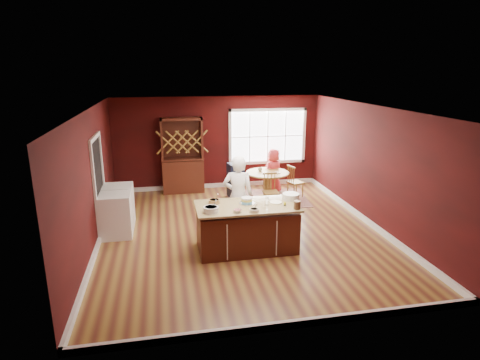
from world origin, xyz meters
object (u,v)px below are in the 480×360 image
chair_east (296,181)px  dryer (119,205)px  kitchen_island (247,228)px  dining_table (267,180)px  high_chair (236,179)px  washer (116,215)px  baker (238,196)px  seated_woman (273,171)px  hutch (182,156)px  layer_cake (247,201)px  chair_north (271,174)px  toddler (238,168)px  chair_south (271,191)px

chair_east → dryer: bearing=87.5°
kitchen_island → dining_table: (1.21, 3.02, 0.10)m
dining_table → dryer: size_ratio=1.24×
high_chair → washer: high_chair is taller
high_chair → dryer: 3.35m
kitchen_island → baker: (-0.04, 0.70, 0.44)m
dining_table → seated_woman: seated_woman is taller
kitchen_island → hutch: (-1.01, 4.10, 0.63)m
layer_cake → seated_woman: seated_woman is taller
chair_north → toddler: toddler is taller
high_chair → dryer: size_ratio=1.06×
chair_south → dryer: bearing=-172.2°
seated_woman → toddler: (-1.05, -0.11, 0.17)m
chair_north → toddler: 1.22m
seated_woman → hutch: size_ratio=0.60×
chair_east → baker: bearing=121.1°
baker → chair_south: 1.99m
chair_south → toddler: size_ratio=3.50×
toddler → kitchen_island: bearing=-97.8°
dining_table → washer: 4.23m
kitchen_island → washer: (-2.59, 1.16, 0.03)m
kitchen_island → layer_cake: (0.02, 0.10, 0.54)m
kitchen_island → chair_south: kitchen_island is taller
layer_cake → dining_table: bearing=67.8°
chair_north → hutch: hutch is taller
seated_woman → chair_east: bearing=107.9°
kitchen_island → baker: 0.82m
dining_table → baker: bearing=-118.4°
baker → toddler: bearing=-85.3°
high_chair → chair_north: bearing=14.7°
baker → layer_cake: baker is taller
kitchen_island → dryer: size_ratio=2.10×
hutch → dryer: size_ratio=2.28×
chair_north → washer: 4.91m
layer_cake → high_chair: (0.37, 3.24, -0.48)m
dining_table → seated_woman: bearing=57.0°
layer_cake → dryer: (-2.61, 1.70, -0.51)m
layer_cake → chair_east: layer_cake is taller
kitchen_island → seated_woman: seated_woman is taller
seated_woman → hutch: bearing=-44.4°
baker → high_chair: bearing=-83.9°
layer_cake → hutch: hutch is taller
seated_woman → washer: 4.71m
toddler → washer: (-3.05, -2.21, -0.34)m
baker → chair_south: size_ratio=1.93×
seated_woman → toddler: size_ratio=4.96×
chair_north → dining_table: bearing=31.8°
chair_north → dryer: 4.60m
kitchen_island → toddler: size_ratio=7.59×
baker → chair_north: bearing=-101.3°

